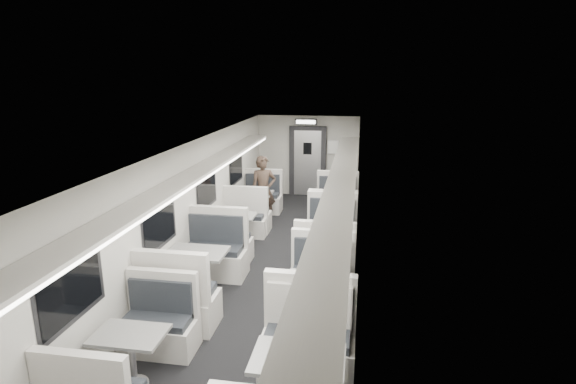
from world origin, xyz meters
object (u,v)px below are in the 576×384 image
(booth_left_b, at_px, (236,230))
(exit_sign, at_px, (306,122))
(booth_right_c, at_px, (317,301))
(vestibule_door, at_px, (308,162))
(booth_right_b, at_px, (328,243))
(passenger, at_px, (263,191))
(booth_left_a, at_px, (255,206))
(booth_left_c, at_px, (198,274))
(booth_right_a, at_px, (335,211))
(booth_left_d, at_px, (132,359))

(booth_left_b, height_order, exit_sign, exit_sign)
(booth_right_c, bearing_deg, vestibule_door, 97.89)
(vestibule_door, distance_m, exit_sign, 1.33)
(booth_right_b, height_order, passenger, passenger)
(booth_left_a, relative_size, exit_sign, 3.40)
(booth_left_c, relative_size, passenger, 1.38)
(vestibule_door, xyz_separation_m, exit_sign, (0.00, -0.49, 1.24))
(booth_left_a, xyz_separation_m, booth_right_b, (2.00, -2.27, 0.01))
(passenger, bearing_deg, booth_right_b, -73.79)
(booth_left_b, xyz_separation_m, vestibule_door, (1.00, 4.42, 0.67))
(booth_right_a, height_order, vestibule_door, vestibule_door)
(booth_left_c, distance_m, passenger, 3.88)
(booth_left_b, relative_size, booth_left_d, 1.03)
(booth_left_d, bearing_deg, booth_left_b, 90.00)
(booth_left_a, distance_m, booth_right_c, 5.02)
(booth_left_a, distance_m, booth_left_c, 4.09)
(booth_left_a, bearing_deg, booth_right_a, -3.13)
(booth_right_a, relative_size, vestibule_door, 1.03)
(passenger, height_order, vestibule_door, vestibule_door)
(booth_left_d, xyz_separation_m, exit_sign, (1.00, 8.42, 1.92))
(booth_right_a, relative_size, passenger, 1.28)
(booth_left_b, height_order, passenger, passenger)
(booth_left_b, height_order, booth_right_b, booth_right_b)
(booth_left_a, distance_m, booth_right_b, 3.02)
(vestibule_door, bearing_deg, booth_right_a, -69.87)
(booth_left_b, distance_m, vestibule_door, 4.58)
(booth_right_b, bearing_deg, exit_sign, 102.81)
(exit_sign, bearing_deg, booth_left_b, -104.28)
(booth_left_c, bearing_deg, booth_left_b, 90.00)
(booth_left_b, xyz_separation_m, exit_sign, (1.00, 3.93, 1.91))
(booth_right_c, distance_m, vestibule_door, 7.32)
(booth_left_c, bearing_deg, passenger, 86.03)
(exit_sign, bearing_deg, booth_left_d, -96.77)
(booth_right_a, bearing_deg, booth_left_a, 176.87)
(passenger, bearing_deg, booth_right_c, -92.62)
(booth_left_b, relative_size, vestibule_door, 0.98)
(booth_left_a, bearing_deg, vestibule_door, 69.11)
(booth_right_b, distance_m, passenger, 2.71)
(booth_right_b, distance_m, vestibule_door, 5.03)
(booth_right_b, bearing_deg, passenger, 130.48)
(booth_left_d, height_order, passenger, passenger)
(vestibule_door, bearing_deg, booth_right_b, -78.43)
(booth_left_b, bearing_deg, booth_right_c, -54.49)
(passenger, xyz_separation_m, vestibule_door, (0.73, 2.86, 0.19))
(booth_left_c, distance_m, vestibule_door, 6.81)
(booth_right_a, bearing_deg, booth_right_c, -90.00)
(booth_right_b, height_order, vestibule_door, vestibule_door)
(booth_left_d, xyz_separation_m, booth_right_a, (2.00, 6.18, 0.03))
(booth_left_d, relative_size, passenger, 1.18)
(booth_left_d, height_order, booth_right_a, booth_right_a)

